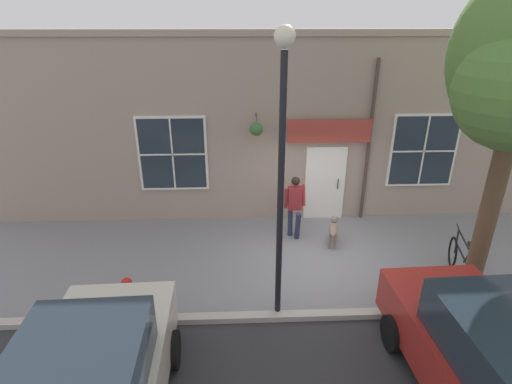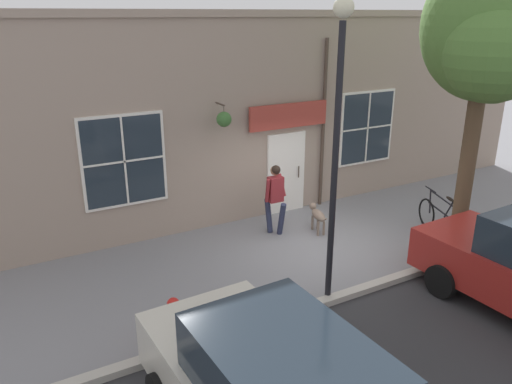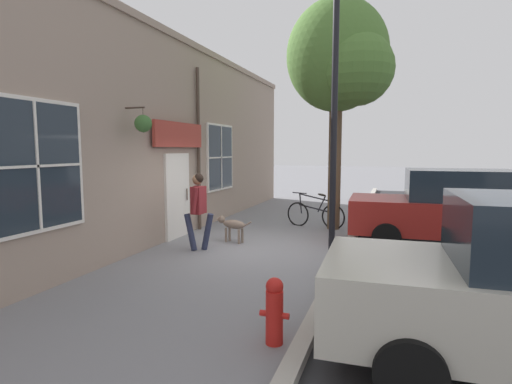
% 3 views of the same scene
% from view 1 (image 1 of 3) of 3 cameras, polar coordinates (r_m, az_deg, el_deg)
% --- Properties ---
extents(ground_plane, '(90.00, 90.00, 0.00)m').
position_cam_1_polar(ground_plane, '(9.70, 9.31, -9.44)').
color(ground_plane, gray).
extents(storefront_facade, '(0.95, 18.00, 5.00)m').
position_cam_1_polar(storefront_facade, '(10.81, 7.79, 8.71)').
color(storefront_facade, gray).
rests_on(storefront_facade, ground_plane).
extents(pedestrian_walking, '(0.63, 0.55, 1.68)m').
position_cam_1_polar(pedestrian_walking, '(10.07, 5.56, -1.37)').
color(pedestrian_walking, '#282D47').
rests_on(pedestrian_walking, ground_plane).
extents(dog_on_leash, '(1.02, 0.39, 0.63)m').
position_cam_1_polar(dog_on_leash, '(10.15, 11.01, -5.21)').
color(dog_on_leash, '#7F6B5B').
rests_on(dog_on_leash, ground_plane).
extents(leaning_bicycle, '(1.72, 0.39, 1.00)m').
position_cam_1_polar(leaning_bicycle, '(9.84, 27.31, -8.94)').
color(leaning_bicycle, black).
rests_on(leaning_bicycle, ground_plane).
extents(parked_car_mid_block, '(4.36, 2.05, 1.75)m').
position_cam_1_polar(parked_car_mid_block, '(6.74, 31.69, -21.05)').
color(parked_car_mid_block, maroon).
rests_on(parked_car_mid_block, ground_plane).
extents(street_lamp, '(0.32, 0.32, 5.16)m').
position_cam_1_polar(street_lamp, '(6.38, 3.71, 6.27)').
color(street_lamp, black).
rests_on(street_lamp, ground_plane).
extents(fire_hydrant, '(0.34, 0.20, 0.77)m').
position_cam_1_polar(fire_hydrant, '(8.23, -17.75, -13.78)').
color(fire_hydrant, red).
rests_on(fire_hydrant, ground_plane).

